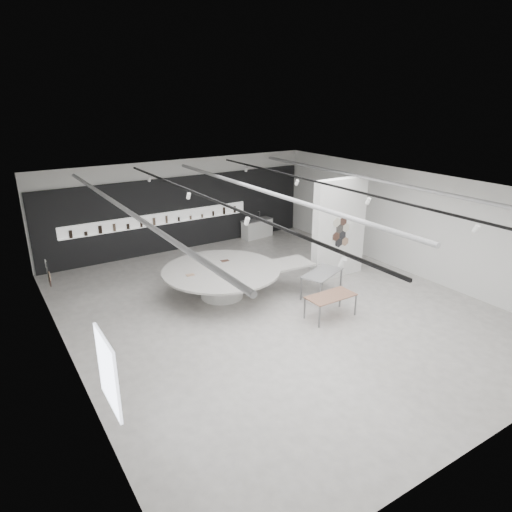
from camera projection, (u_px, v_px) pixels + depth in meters
room at (272, 246)px, 13.60m from camera, size 12.02×14.02×3.82m
back_wall_display at (180, 214)px, 19.29m from camera, size 11.80×0.27×3.10m
partition_column at (339, 229)px, 16.30m from camera, size 2.20×0.38×3.60m
display_island at (224, 278)px, 14.95m from camera, size 5.05×4.11×0.99m
sample_table_wood at (331, 297)px, 13.56m from camera, size 1.51×0.77×0.70m
sample_table_stone at (322, 274)px, 15.02m from camera, size 1.75×1.31×0.81m
kitchen_counter at (257, 228)px, 21.19m from camera, size 1.56×0.77×1.18m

